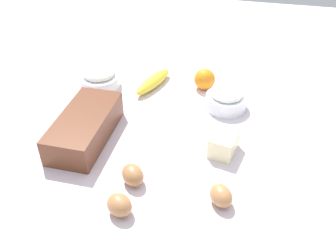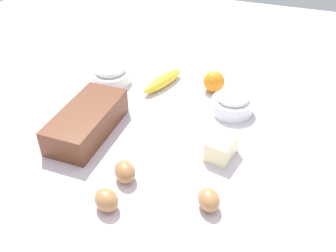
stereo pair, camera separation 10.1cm
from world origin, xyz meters
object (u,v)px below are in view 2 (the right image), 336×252
at_px(flour_bowl, 110,74).
at_px(egg_beside_bowl, 106,200).
at_px(sugar_bowl, 232,103).
at_px(orange_fruit, 214,82).
at_px(loaf_pan, 87,121).
at_px(butter_block, 221,147).
at_px(egg_loose, 125,172).
at_px(egg_near_butter, 209,200).
at_px(banana, 163,81).

distance_m(flour_bowl, egg_beside_bowl, 0.58).
bearing_deg(flour_bowl, sugar_bowl, -95.06).
bearing_deg(orange_fruit, sugar_bowl, -140.49).
bearing_deg(loaf_pan, butter_block, -85.05).
height_order(loaf_pan, sugar_bowl, loaf_pan).
relative_size(sugar_bowl, egg_beside_bowl, 2.00).
xyz_separation_m(sugar_bowl, egg_loose, (-0.38, 0.19, -0.01)).
bearing_deg(flour_bowl, orange_fruit, -80.00).
xyz_separation_m(flour_bowl, egg_near_butter, (-0.44, -0.47, -0.01)).
bearing_deg(egg_near_butter, egg_beside_bowl, 109.67).
distance_m(loaf_pan, sugar_bowl, 0.45).
distance_m(flour_bowl, egg_near_butter, 0.64).
bearing_deg(flour_bowl, egg_near_butter, -133.51).
xyz_separation_m(banana, orange_fruit, (0.03, -0.17, 0.02)).
relative_size(butter_block, egg_loose, 1.31).
xyz_separation_m(sugar_bowl, orange_fruit, (0.10, 0.08, 0.00)).
distance_m(orange_fruit, egg_beside_bowl, 0.60).
relative_size(loaf_pan, orange_fruit, 3.95).
relative_size(flour_bowl, egg_beside_bowl, 2.15).
xyz_separation_m(orange_fruit, egg_near_butter, (-0.51, -0.11, -0.01)).
height_order(banana, egg_beside_bowl, egg_beside_bowl).
height_order(loaf_pan, egg_near_butter, loaf_pan).
bearing_deg(egg_near_butter, egg_loose, 84.80).
bearing_deg(sugar_bowl, orange_fruit, 39.51).
distance_m(egg_near_butter, egg_loose, 0.22).
distance_m(flour_bowl, banana, 0.19).
bearing_deg(butter_block, loaf_pan, 93.58).
relative_size(butter_block, egg_beside_bowl, 1.38).
bearing_deg(flour_bowl, butter_block, -119.52).
distance_m(orange_fruit, butter_block, 0.34).
xyz_separation_m(loaf_pan, orange_fruit, (0.34, -0.29, -0.01)).
distance_m(sugar_bowl, butter_block, 0.22).
bearing_deg(banana, loaf_pan, 159.40).
bearing_deg(orange_fruit, egg_loose, 167.19).
relative_size(butter_block, egg_near_butter, 1.36).
xyz_separation_m(flour_bowl, banana, (0.04, -0.18, -0.01)).
height_order(sugar_bowl, orange_fruit, same).
distance_m(butter_block, egg_loose, 0.27).
xyz_separation_m(egg_near_butter, egg_loose, (0.02, 0.22, 0.00)).
relative_size(loaf_pan, egg_near_butter, 4.29).
bearing_deg(banana, flour_bowl, 100.93).
relative_size(loaf_pan, flour_bowl, 2.02).
relative_size(flour_bowl, banana, 0.74).
height_order(orange_fruit, egg_loose, orange_fruit).
relative_size(orange_fruit, egg_near_butter, 1.09).
relative_size(flour_bowl, butter_block, 1.56).
relative_size(loaf_pan, butter_block, 3.14).
height_order(flour_bowl, egg_near_butter, flour_bowl).
distance_m(loaf_pan, butter_block, 0.39).
height_order(banana, egg_near_butter, egg_near_butter).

